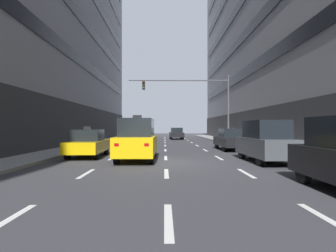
% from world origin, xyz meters
% --- Properties ---
extents(ground_plane, '(120.00, 120.00, 0.00)m').
position_xyz_m(ground_plane, '(0.00, 0.00, 0.00)').
color(ground_plane, '#38383D').
extents(sidewalk_left, '(2.54, 80.00, 0.14)m').
position_xyz_m(sidewalk_left, '(-7.28, 0.00, 0.07)').
color(sidewalk_left, gray).
rests_on(sidewalk_left, ground).
extents(sidewalk_right, '(2.54, 80.00, 0.14)m').
position_xyz_m(sidewalk_right, '(7.28, 0.00, 0.07)').
color(sidewalk_right, gray).
rests_on(sidewalk_right, ground).
extents(lane_stripe_l1_s2, '(0.16, 2.00, 0.01)m').
position_xyz_m(lane_stripe_l1_s2, '(-3.00, -8.00, 0.00)').
color(lane_stripe_l1_s2, silver).
rests_on(lane_stripe_l1_s2, ground).
extents(lane_stripe_l1_s3, '(0.16, 2.00, 0.01)m').
position_xyz_m(lane_stripe_l1_s3, '(-3.00, -3.00, 0.00)').
color(lane_stripe_l1_s3, silver).
rests_on(lane_stripe_l1_s3, ground).
extents(lane_stripe_l1_s4, '(0.16, 2.00, 0.01)m').
position_xyz_m(lane_stripe_l1_s4, '(-3.00, 2.00, 0.00)').
color(lane_stripe_l1_s4, silver).
rests_on(lane_stripe_l1_s4, ground).
extents(lane_stripe_l1_s5, '(0.16, 2.00, 0.01)m').
position_xyz_m(lane_stripe_l1_s5, '(-3.00, 7.00, 0.00)').
color(lane_stripe_l1_s5, silver).
rests_on(lane_stripe_l1_s5, ground).
extents(lane_stripe_l1_s6, '(0.16, 2.00, 0.01)m').
position_xyz_m(lane_stripe_l1_s6, '(-3.00, 12.00, 0.00)').
color(lane_stripe_l1_s6, silver).
rests_on(lane_stripe_l1_s6, ground).
extents(lane_stripe_l1_s7, '(0.16, 2.00, 0.01)m').
position_xyz_m(lane_stripe_l1_s7, '(-3.00, 17.00, 0.00)').
color(lane_stripe_l1_s7, silver).
rests_on(lane_stripe_l1_s7, ground).
extents(lane_stripe_l1_s8, '(0.16, 2.00, 0.01)m').
position_xyz_m(lane_stripe_l1_s8, '(-3.00, 22.00, 0.00)').
color(lane_stripe_l1_s8, silver).
rests_on(lane_stripe_l1_s8, ground).
extents(lane_stripe_l1_s9, '(0.16, 2.00, 0.01)m').
position_xyz_m(lane_stripe_l1_s9, '(-3.00, 27.00, 0.00)').
color(lane_stripe_l1_s9, silver).
rests_on(lane_stripe_l1_s9, ground).
extents(lane_stripe_l1_s10, '(0.16, 2.00, 0.01)m').
position_xyz_m(lane_stripe_l1_s10, '(-3.00, 32.00, 0.00)').
color(lane_stripe_l1_s10, silver).
rests_on(lane_stripe_l1_s10, ground).
extents(lane_stripe_l2_s2, '(0.16, 2.00, 0.01)m').
position_xyz_m(lane_stripe_l2_s2, '(0.00, -8.00, 0.00)').
color(lane_stripe_l2_s2, silver).
rests_on(lane_stripe_l2_s2, ground).
extents(lane_stripe_l2_s3, '(0.16, 2.00, 0.01)m').
position_xyz_m(lane_stripe_l2_s3, '(0.00, -3.00, 0.00)').
color(lane_stripe_l2_s3, silver).
rests_on(lane_stripe_l2_s3, ground).
extents(lane_stripe_l2_s4, '(0.16, 2.00, 0.01)m').
position_xyz_m(lane_stripe_l2_s4, '(0.00, 2.00, 0.00)').
color(lane_stripe_l2_s4, silver).
rests_on(lane_stripe_l2_s4, ground).
extents(lane_stripe_l2_s5, '(0.16, 2.00, 0.01)m').
position_xyz_m(lane_stripe_l2_s5, '(0.00, 7.00, 0.00)').
color(lane_stripe_l2_s5, silver).
rests_on(lane_stripe_l2_s5, ground).
extents(lane_stripe_l2_s6, '(0.16, 2.00, 0.01)m').
position_xyz_m(lane_stripe_l2_s6, '(0.00, 12.00, 0.00)').
color(lane_stripe_l2_s6, silver).
rests_on(lane_stripe_l2_s6, ground).
extents(lane_stripe_l2_s7, '(0.16, 2.00, 0.01)m').
position_xyz_m(lane_stripe_l2_s7, '(0.00, 17.00, 0.00)').
color(lane_stripe_l2_s7, silver).
rests_on(lane_stripe_l2_s7, ground).
extents(lane_stripe_l2_s8, '(0.16, 2.00, 0.01)m').
position_xyz_m(lane_stripe_l2_s8, '(0.00, 22.00, 0.00)').
color(lane_stripe_l2_s8, silver).
rests_on(lane_stripe_l2_s8, ground).
extents(lane_stripe_l2_s9, '(0.16, 2.00, 0.01)m').
position_xyz_m(lane_stripe_l2_s9, '(0.00, 27.00, 0.00)').
color(lane_stripe_l2_s9, silver).
rests_on(lane_stripe_l2_s9, ground).
extents(lane_stripe_l2_s10, '(0.16, 2.00, 0.01)m').
position_xyz_m(lane_stripe_l2_s10, '(0.00, 32.00, 0.00)').
color(lane_stripe_l2_s10, silver).
rests_on(lane_stripe_l2_s10, ground).
extents(lane_stripe_l3_s2, '(0.16, 2.00, 0.01)m').
position_xyz_m(lane_stripe_l3_s2, '(3.00, -8.00, 0.00)').
color(lane_stripe_l3_s2, silver).
rests_on(lane_stripe_l3_s2, ground).
extents(lane_stripe_l3_s3, '(0.16, 2.00, 0.01)m').
position_xyz_m(lane_stripe_l3_s3, '(3.00, -3.00, 0.00)').
color(lane_stripe_l3_s3, silver).
rests_on(lane_stripe_l3_s3, ground).
extents(lane_stripe_l3_s4, '(0.16, 2.00, 0.01)m').
position_xyz_m(lane_stripe_l3_s4, '(3.00, 2.00, 0.00)').
color(lane_stripe_l3_s4, silver).
rests_on(lane_stripe_l3_s4, ground).
extents(lane_stripe_l3_s5, '(0.16, 2.00, 0.01)m').
position_xyz_m(lane_stripe_l3_s5, '(3.00, 7.00, 0.00)').
color(lane_stripe_l3_s5, silver).
rests_on(lane_stripe_l3_s5, ground).
extents(lane_stripe_l3_s6, '(0.16, 2.00, 0.01)m').
position_xyz_m(lane_stripe_l3_s6, '(3.00, 12.00, 0.00)').
color(lane_stripe_l3_s6, silver).
rests_on(lane_stripe_l3_s6, ground).
extents(lane_stripe_l3_s7, '(0.16, 2.00, 0.01)m').
position_xyz_m(lane_stripe_l3_s7, '(3.00, 17.00, 0.00)').
color(lane_stripe_l3_s7, silver).
rests_on(lane_stripe_l3_s7, ground).
extents(lane_stripe_l3_s8, '(0.16, 2.00, 0.01)m').
position_xyz_m(lane_stripe_l3_s8, '(3.00, 22.00, 0.00)').
color(lane_stripe_l3_s8, silver).
rests_on(lane_stripe_l3_s8, ground).
extents(lane_stripe_l3_s9, '(0.16, 2.00, 0.01)m').
position_xyz_m(lane_stripe_l3_s9, '(3.00, 27.00, 0.00)').
color(lane_stripe_l3_s9, silver).
rests_on(lane_stripe_l3_s9, ground).
extents(lane_stripe_l3_s10, '(0.16, 2.00, 0.01)m').
position_xyz_m(lane_stripe_l3_s10, '(3.00, 32.00, 0.00)').
color(lane_stripe_l3_s10, silver).
rests_on(lane_stripe_l3_s10, ground).
extents(taxi_driving_0, '(1.93, 4.53, 2.37)m').
position_xyz_m(taxi_driving_0, '(-1.50, 0.95, 1.09)').
color(taxi_driving_0, black).
rests_on(taxi_driving_0, ground).
extents(car_driving_1, '(2.01, 4.46, 1.65)m').
position_xyz_m(car_driving_1, '(1.65, 25.00, 0.81)').
color(car_driving_1, black).
rests_on(car_driving_1, ground).
extents(taxi_driving_2, '(1.92, 4.34, 1.78)m').
position_xyz_m(taxi_driving_2, '(-4.52, 2.58, 0.79)').
color(taxi_driving_2, black).
rests_on(taxi_driving_2, ground).
extents(car_parked_1, '(1.87, 4.32, 2.07)m').
position_xyz_m(car_parked_1, '(4.96, 0.16, 1.03)').
color(car_parked_1, black).
rests_on(car_parked_1, ground).
extents(car_parked_2, '(1.88, 4.37, 1.63)m').
position_xyz_m(car_parked_2, '(4.96, 6.97, 0.80)').
color(car_parked_2, black).
rests_on(car_parked_2, ground).
extents(traffic_signal_0, '(10.19, 0.35, 6.87)m').
position_xyz_m(traffic_signal_0, '(3.35, 13.82, 4.92)').
color(traffic_signal_0, '#4C4C51').
rests_on(traffic_signal_0, sidewalk_right).
extents(pedestrian_0, '(0.28, 0.51, 1.50)m').
position_xyz_m(pedestrian_0, '(7.91, 17.44, 1.00)').
color(pedestrian_0, brown).
rests_on(pedestrian_0, sidewalk_right).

